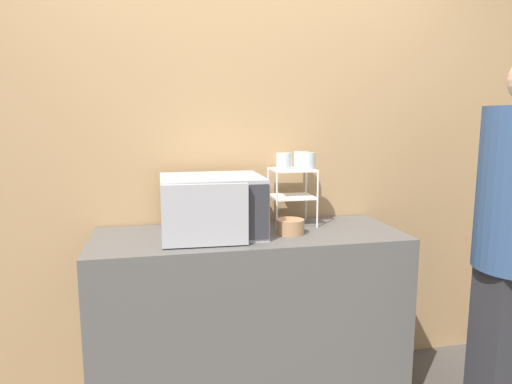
# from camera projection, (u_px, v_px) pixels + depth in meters

# --- Properties ---
(wall_back) EXTENTS (8.00, 0.06, 2.60)m
(wall_back) POSITION_uv_depth(u_px,v_px,m) (237.00, 155.00, 2.57)
(wall_back) COLOR tan
(wall_back) RESTS_ON ground_plane
(counter) EXTENTS (1.56, 0.59, 0.93)m
(counter) POSITION_uv_depth(u_px,v_px,m) (249.00, 319.00, 2.38)
(counter) COLOR #595654
(counter) RESTS_ON ground_plane
(microwave) EXTENTS (0.50, 0.46, 0.30)m
(microwave) POSITION_uv_depth(u_px,v_px,m) (212.00, 206.00, 2.25)
(microwave) COLOR #ADADB2
(microwave) RESTS_ON counter
(dish_rack) EXTENTS (0.23, 0.20, 0.31)m
(dish_rack) POSITION_uv_depth(u_px,v_px,m) (292.00, 185.00, 2.47)
(dish_rack) COLOR white
(dish_rack) RESTS_ON counter
(glass_front_left) EXTENTS (0.08, 0.08, 0.09)m
(glass_front_left) POSITION_uv_depth(u_px,v_px,m) (284.00, 161.00, 2.39)
(glass_front_left) COLOR silver
(glass_front_left) RESTS_ON dish_rack
(glass_back_right) EXTENTS (0.08, 0.08, 0.09)m
(glass_back_right) POSITION_uv_depth(u_px,v_px,m) (301.00, 159.00, 2.51)
(glass_back_right) COLOR silver
(glass_back_right) RESTS_ON dish_rack
(glass_front_right) EXTENTS (0.08, 0.08, 0.09)m
(glass_front_right) POSITION_uv_depth(u_px,v_px,m) (307.00, 161.00, 2.42)
(glass_front_right) COLOR silver
(glass_front_right) RESTS_ON dish_rack
(bowl) EXTENTS (0.14, 0.14, 0.08)m
(bowl) POSITION_uv_depth(u_px,v_px,m) (290.00, 227.00, 2.30)
(bowl) COLOR #AD7F56
(bowl) RESTS_ON counter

